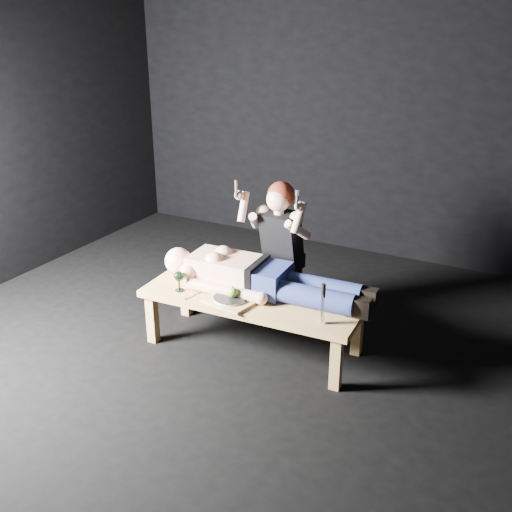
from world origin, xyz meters
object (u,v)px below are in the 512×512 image
object	(u,v)px
kneeling_woman	(286,248)
serving_tray	(230,301)
lying_man	(265,275)
goblet	(179,281)
table	(253,321)
carving_knife	(323,304)

from	to	relation	value
kneeling_woman	serving_tray	xyz separation A→B (m)	(-0.08, -0.78, -0.16)
lying_man	goblet	world-z (taller)	lying_man
serving_tray	kneeling_woman	bearing A→B (deg)	84.38
table	carving_knife	bearing A→B (deg)	-17.42
lying_man	carving_knife	size ratio (longest dim) A/B	6.02
goblet	carving_knife	xyz separation A→B (m)	(1.16, 0.04, 0.07)
table	lying_man	bearing A→B (deg)	60.08
table	carving_knife	world-z (taller)	carving_knife
goblet	carving_knife	size ratio (longest dim) A/B	0.54
table	carving_knife	xyz separation A→B (m)	(0.63, -0.16, 0.37)
goblet	kneeling_woman	bearing A→B (deg)	57.40
goblet	carving_knife	world-z (taller)	carving_knife
table	goblet	world-z (taller)	goblet
serving_tray	carving_knife	xyz separation A→B (m)	(0.72, 0.02, 0.14)
lying_man	serving_tray	size ratio (longest dim) A/B	4.97
serving_tray	goblet	xyz separation A→B (m)	(-0.43, -0.02, 0.07)
goblet	carving_knife	bearing A→B (deg)	1.78
serving_tray	lying_man	bearing A→B (deg)	62.55
kneeling_woman	carving_knife	bearing A→B (deg)	-45.16
table	lying_man	world-z (taller)	lying_man
kneeling_woman	goblet	bearing A→B (deg)	-117.89
kneeling_woman	serving_tray	bearing A→B (deg)	-90.92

